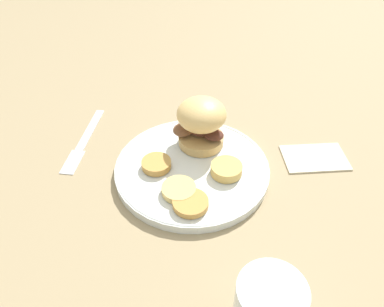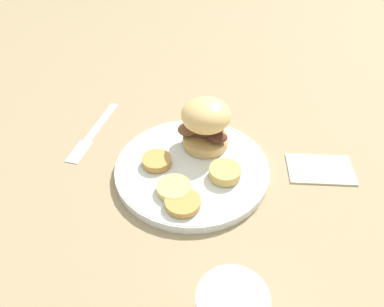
{
  "view_description": "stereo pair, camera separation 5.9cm",
  "coord_description": "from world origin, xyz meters",
  "views": [
    {
      "loc": [
        0.03,
        0.44,
        0.43
      ],
      "look_at": [
        0.0,
        0.0,
        0.04
      ],
      "focal_mm": 35.0,
      "sensor_mm": 36.0,
      "label": 1
    },
    {
      "loc": [
        -0.03,
        0.44,
        0.43
      ],
      "look_at": [
        0.0,
        0.0,
        0.04
      ],
      "focal_mm": 35.0,
      "sensor_mm": 36.0,
      "label": 2
    }
  ],
  "objects": [
    {
      "name": "ground_plane",
      "position": [
        0.0,
        0.0,
        0.0
      ],
      "size": [
        4.0,
        4.0,
        0.0
      ],
      "primitive_type": "plane",
      "color": "#937F5B"
    },
    {
      "name": "dinner_plate",
      "position": [
        0.0,
        0.0,
        0.01
      ],
      "size": [
        0.25,
        0.25,
        0.02
      ],
      "color": "silver",
      "rests_on": "ground_plane"
    },
    {
      "name": "sandwich",
      "position": [
        -0.02,
        -0.06,
        0.06
      ],
      "size": [
        0.09,
        0.09,
        0.09
      ],
      "color": "tan",
      "rests_on": "dinner_plate"
    },
    {
      "name": "potato_round_0",
      "position": [
        0.01,
        0.08,
        0.02
      ],
      "size": [
        0.05,
        0.05,
        0.01
      ],
      "primitive_type": "cylinder",
      "color": "#BC8942",
      "rests_on": "dinner_plate"
    },
    {
      "name": "potato_round_1",
      "position": [
        0.06,
        0.0,
        0.02
      ],
      "size": [
        0.05,
        0.05,
        0.01
      ],
      "primitive_type": "cylinder",
      "color": "#BC8942",
      "rests_on": "dinner_plate"
    },
    {
      "name": "potato_round_2",
      "position": [
        -0.05,
        0.02,
        0.02
      ],
      "size": [
        0.05,
        0.05,
        0.02
      ],
      "primitive_type": "cylinder",
      "color": "tan",
      "rests_on": "dinner_plate"
    },
    {
      "name": "potato_round_3",
      "position": [
        0.02,
        0.06,
        0.02
      ],
      "size": [
        0.05,
        0.05,
        0.01
      ],
      "primitive_type": "cylinder",
      "color": "#DBB766",
      "rests_on": "dinner_plate"
    },
    {
      "name": "fork",
      "position": [
        0.19,
        -0.09,
        0.0
      ],
      "size": [
        0.05,
        0.18,
        0.0
      ],
      "color": "silver",
      "rests_on": "ground_plane"
    },
    {
      "name": "napkin",
      "position": [
        -0.21,
        -0.02,
        0.0
      ],
      "size": [
        0.11,
        0.07,
        0.01
      ],
      "primitive_type": "cube",
      "rotation": [
        0.0,
        0.0,
        3.15
      ],
      "color": "beige",
      "rests_on": "ground_plane"
    }
  ]
}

